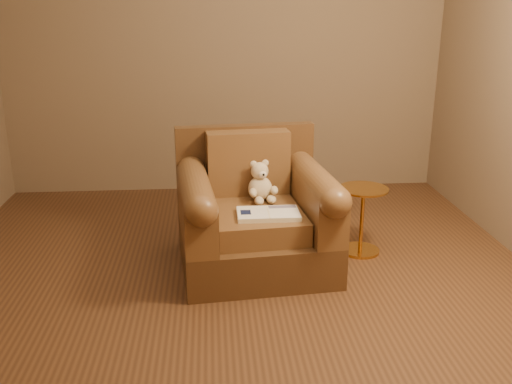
{
  "coord_description": "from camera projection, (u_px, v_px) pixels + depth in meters",
  "views": [
    {
      "loc": [
        -0.14,
        -3.28,
        1.7
      ],
      "look_at": [
        0.14,
        0.2,
        0.54
      ],
      "focal_mm": 40.0,
      "sensor_mm": 36.0,
      "label": 1
    }
  ],
  "objects": [
    {
      "name": "teddy_bear",
      "position": [
        261.0,
        185.0,
        3.86
      ],
      "size": [
        0.2,
        0.24,
        0.28
      ],
      "rotation": [
        0.0,
        0.0,
        0.27
      ],
      "color": "beige",
      "rests_on": "armchair"
    },
    {
      "name": "room",
      "position": [
        233.0,
        1.0,
        3.11
      ],
      "size": [
        4.02,
        4.02,
        2.71
      ],
      "color": "#776149",
      "rests_on": "ground"
    },
    {
      "name": "guidebook",
      "position": [
        268.0,
        214.0,
        3.59
      ],
      "size": [
        0.39,
        0.24,
        0.03
      ],
      "rotation": [
        0.0,
        0.0,
        -0.0
      ],
      "color": "beige",
      "rests_on": "armchair"
    },
    {
      "name": "side_table",
      "position": [
        362.0,
        218.0,
        4.03
      ],
      "size": [
        0.35,
        0.35,
        0.48
      ],
      "color": "gold",
      "rests_on": "floor"
    },
    {
      "name": "floor",
      "position": [
        236.0,
        283.0,
        3.65
      ],
      "size": [
        4.0,
        4.0,
        0.0
      ],
      "primitive_type": "plane",
      "color": "#53321C",
      "rests_on": "ground"
    },
    {
      "name": "armchair",
      "position": [
        254.0,
        216.0,
        3.83
      ],
      "size": [
        1.07,
        1.03,
        0.89
      ],
      "rotation": [
        0.0,
        0.0,
        0.1
      ],
      "color": "#4E321A",
      "rests_on": "floor"
    }
  ]
}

